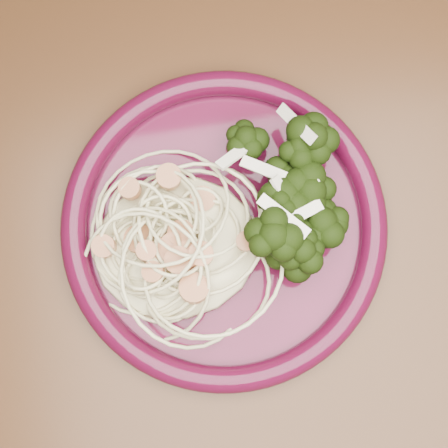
% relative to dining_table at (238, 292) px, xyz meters
% --- Properties ---
extents(dining_table, '(1.20, 0.80, 0.75)m').
position_rel_dining_table_xyz_m(dining_table, '(0.00, 0.00, 0.00)').
color(dining_table, '#472814').
rests_on(dining_table, ground).
extents(dinner_plate, '(0.37, 0.37, 0.03)m').
position_rel_dining_table_xyz_m(dinner_plate, '(-0.01, 0.06, 0.11)').
color(dinner_plate, '#440C23').
rests_on(dinner_plate, dining_table).
extents(spaghetti_pile, '(0.18, 0.17, 0.03)m').
position_rel_dining_table_xyz_m(spaghetti_pile, '(-0.05, 0.04, 0.12)').
color(spaghetti_pile, beige).
rests_on(spaghetti_pile, dinner_plate).
extents(scallop_cluster, '(0.16, 0.16, 0.04)m').
position_rel_dining_table_xyz_m(scallop_cluster, '(-0.05, 0.04, 0.16)').
color(scallop_cluster, tan).
rests_on(scallop_cluster, spaghetti_pile).
extents(broccoli_pile, '(0.13, 0.18, 0.06)m').
position_rel_dining_table_xyz_m(broccoli_pile, '(0.05, 0.07, 0.13)').
color(broccoli_pile, black).
rests_on(broccoli_pile, dinner_plate).
extents(onion_garnish, '(0.09, 0.12, 0.05)m').
position_rel_dining_table_xyz_m(onion_garnish, '(0.05, 0.07, 0.17)').
color(onion_garnish, beige).
rests_on(onion_garnish, broccoli_pile).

